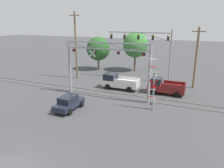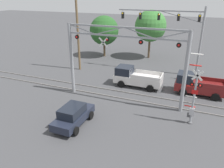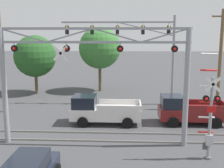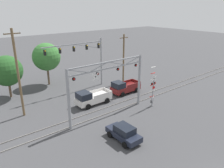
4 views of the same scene
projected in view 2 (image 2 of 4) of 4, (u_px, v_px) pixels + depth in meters
rail_track_near at (123, 99)px, 20.88m from camera, size 80.00×0.08×0.10m
rail_track_far at (128, 93)px, 22.11m from camera, size 80.00×0.08×0.10m
crossing_gantry at (123, 56)px, 19.00m from camera, size 10.90×0.31×6.84m
crossing_signal_mast at (193, 98)px, 16.21m from camera, size 1.10×0.35×5.56m
traffic_signal_span at (178, 27)px, 25.61m from camera, size 10.23×0.39×8.05m
pickup_truck_lead at (135, 77)px, 23.53m from camera, size 5.05×2.23×2.06m
pickup_truck_following at (197, 85)px, 21.63m from camera, size 4.74×2.23×2.06m
sedan_waiting at (73, 115)px, 16.58m from camera, size 1.92×3.91×1.59m
utility_pole_left at (78, 27)px, 26.93m from camera, size 1.80×0.28×10.60m
background_tree_beyond_span at (151, 26)px, 32.28m from camera, size 4.63×4.63×7.18m
background_tree_far_left_verge at (104, 30)px, 33.46m from camera, size 4.44×4.44×6.28m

